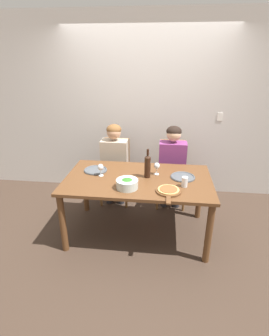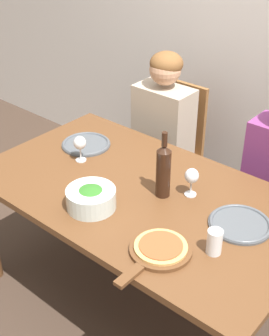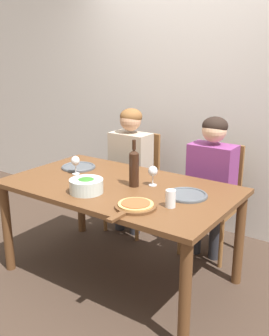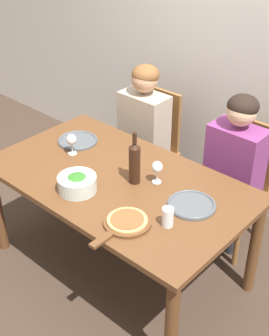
% 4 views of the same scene
% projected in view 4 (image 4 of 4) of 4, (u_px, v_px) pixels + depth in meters
% --- Properties ---
extents(ground_plane, '(40.00, 40.00, 0.00)m').
position_uv_depth(ground_plane, '(120.00, 266.00, 3.39)').
color(ground_plane, '#3D2D23').
extents(back_wall, '(10.00, 0.06, 2.70)m').
position_uv_depth(back_wall, '(234.00, 42.00, 3.47)').
color(back_wall, silver).
rests_on(back_wall, ground).
extents(dining_table, '(1.72, 0.99, 0.76)m').
position_uv_depth(dining_table, '(118.00, 190.00, 3.03)').
color(dining_table, brown).
rests_on(dining_table, ground).
extents(chair_left, '(0.42, 0.42, 0.95)m').
position_uv_depth(chair_left, '(152.00, 144.00, 3.89)').
color(chair_left, brown).
rests_on(chair_left, ground).
extents(chair_right, '(0.42, 0.42, 0.95)m').
position_uv_depth(chair_right, '(239.00, 182.00, 3.41)').
color(chair_right, brown).
rests_on(chair_right, ground).
extents(person_woman, '(0.47, 0.51, 1.21)m').
position_uv_depth(person_woman, '(143.00, 125.00, 3.69)').
color(person_woman, '#28282D').
rests_on(person_woman, ground).
extents(person_man, '(0.47, 0.51, 1.21)m').
position_uv_depth(person_man, '(234.00, 161.00, 3.22)').
color(person_man, '#28282D').
rests_on(person_man, ground).
extents(wine_bottle, '(0.07, 0.07, 0.35)m').
position_uv_depth(wine_bottle, '(135.00, 162.00, 2.87)').
color(wine_bottle, black).
rests_on(wine_bottle, dining_table).
extents(broccoli_bowl, '(0.24, 0.24, 0.11)m').
position_uv_depth(broccoli_bowl, '(77.00, 183.00, 2.84)').
color(broccoli_bowl, silver).
rests_on(broccoli_bowl, dining_table).
extents(dinner_plate_left, '(0.29, 0.29, 0.02)m').
position_uv_depth(dinner_plate_left, '(78.00, 140.00, 3.39)').
color(dinner_plate_left, '#4C5156').
rests_on(dinner_plate_left, dining_table).
extents(dinner_plate_right, '(0.29, 0.29, 0.02)m').
position_uv_depth(dinner_plate_right, '(192.00, 205.00, 2.73)').
color(dinner_plate_right, '#4C5156').
rests_on(dinner_plate_right, dining_table).
extents(pizza_on_board, '(0.27, 0.41, 0.04)m').
position_uv_depth(pizza_on_board, '(126.00, 222.00, 2.58)').
color(pizza_on_board, brown).
rests_on(pizza_on_board, dining_table).
extents(wine_glass_left, '(0.07, 0.07, 0.15)m').
position_uv_depth(wine_glass_left, '(71.00, 141.00, 3.19)').
color(wine_glass_left, silver).
rests_on(wine_glass_left, dining_table).
extents(wine_glass_right, '(0.07, 0.07, 0.15)m').
position_uv_depth(wine_glass_right, '(157.00, 168.00, 2.89)').
color(wine_glass_right, silver).
rests_on(wine_glass_right, dining_table).
extents(water_tumbler, '(0.07, 0.07, 0.11)m').
position_uv_depth(water_tumbler, '(168.00, 217.00, 2.55)').
color(water_tumbler, silver).
rests_on(water_tumbler, dining_table).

